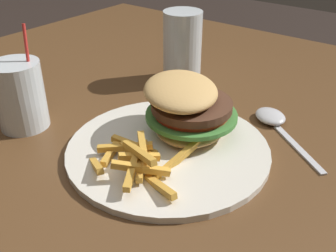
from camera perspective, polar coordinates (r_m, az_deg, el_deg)
name	(u,v)px	position (r m, az deg, el deg)	size (l,w,h in m)	color
dining_table	(88,186)	(0.76, -11.60, -8.50)	(1.32, 1.03, 0.74)	brown
meal_plate_near	(178,125)	(0.59, 1.51, 0.15)	(0.30, 0.30, 0.10)	silver
beer_glass	(182,47)	(0.80, 2.08, 11.35)	(0.08, 0.08, 0.14)	silver
juice_glass	(20,97)	(0.67, -20.67, 3.96)	(0.08, 0.08, 0.17)	silver
spoon	(272,118)	(0.68, 14.90, 1.06)	(0.14, 0.17, 0.02)	silver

